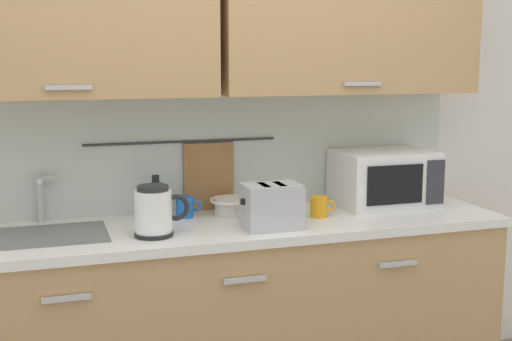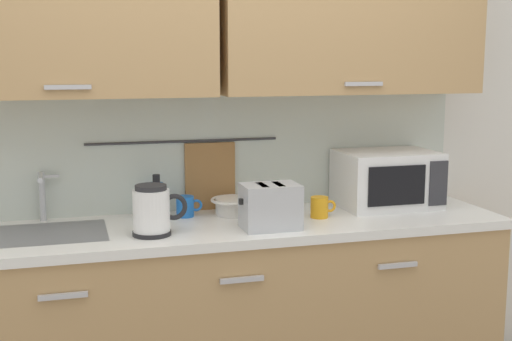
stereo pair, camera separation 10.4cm
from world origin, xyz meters
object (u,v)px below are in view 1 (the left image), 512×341
microwave (384,178)px  mug_near_sink (185,207)px  mixing_bowl (233,205)px  electric_kettle (154,212)px  dish_soap_bottle (156,199)px  toaster (272,206)px  mug_by_kettle (320,207)px

microwave → mug_near_sink: size_ratio=3.83×
mug_near_sink → mixing_bowl: bearing=-5.1°
electric_kettle → dish_soap_bottle: (0.06, 0.31, -0.01)m
mug_near_sink → toaster: size_ratio=0.47×
dish_soap_bottle → mixing_bowl: dish_soap_bottle is taller
electric_kettle → dish_soap_bottle: size_ratio=1.16×
electric_kettle → dish_soap_bottle: bearing=79.3°
microwave → mug_near_sink: microwave is taller
mug_by_kettle → microwave: bearing=18.5°
mug_near_sink → mug_by_kettle: same height
mug_near_sink → mug_by_kettle: bearing=-17.5°
microwave → mixing_bowl: bearing=177.6°
dish_soap_bottle → mug_near_sink: 0.14m
mixing_bowl → mug_near_sink: bearing=174.9°
mixing_bowl → electric_kettle: bearing=-146.9°
microwave → toaster: (-0.67, -0.26, -0.04)m
mixing_bowl → microwave: bearing=-2.4°
microwave → toaster: bearing=-158.8°
toaster → mug_near_sink: bearing=134.5°
mixing_bowl → mug_by_kettle: size_ratio=1.78×
microwave → mug_by_kettle: 0.43m
mug_near_sink → dish_soap_bottle: bearing=168.9°
mug_by_kettle → electric_kettle: bearing=-172.5°
dish_soap_bottle → mug_by_kettle: 0.74m
dish_soap_bottle → toaster: bearing=-37.8°
mixing_bowl → mug_by_kettle: (0.36, -0.16, 0.00)m
microwave → toaster: size_ratio=1.80×
mixing_bowl → toaster: (0.09, -0.29, 0.05)m
mug_near_sink → mug_by_kettle: (0.58, -0.18, 0.00)m
toaster → mug_by_kettle: 0.31m
mug_near_sink → microwave: bearing=-3.0°
electric_kettle → mug_by_kettle: 0.78m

